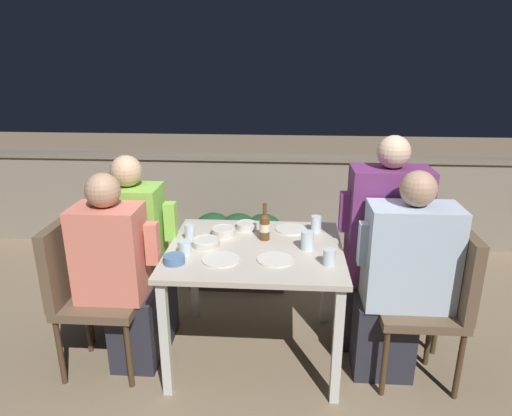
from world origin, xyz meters
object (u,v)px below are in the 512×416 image
Objects in this scene: person_coral_top at (118,274)px; chair_right_near at (438,291)px; potted_plant at (407,258)px; person_blue_shirt at (401,279)px; person_green_blouse at (139,250)px; beer_bottle at (265,226)px; chair_left_far at (108,259)px; chair_left_near at (84,282)px; chair_right_far at (411,268)px; person_purple_stripe at (380,247)px.

person_coral_top reaches higher than chair_right_near.
person_blue_shirt is at bearing -107.07° from potted_plant.
person_green_blouse is 1.59m from person_blue_shirt.
beer_bottle is (0.82, 0.28, 0.21)m from person_coral_top.
chair_left_near is at bearing -95.32° from chair_left_far.
person_green_blouse is at bearing -164.25° from potted_plant.
chair_left_far is at bearing 84.68° from chair_left_near.
person_blue_shirt is (1.57, -0.27, -0.01)m from person_green_blouse.
person_blue_shirt is 0.32m from chair_right_far.
person_coral_top reaches higher than potted_plant.
chair_left_near is 1.81m from person_blue_shirt.
chair_right_near is (1.80, 0.03, -0.05)m from person_coral_top.
potted_plant is (2.02, 0.51, -0.16)m from chair_left_far.
chair_right_near is at bearing -74.89° from chair_right_far.
chair_right_near and chair_right_far have the same top height.
chair_left_far is (0.03, 0.30, 0.00)m from chair_left_near.
chair_right_far is at bearing 0.44° from person_green_blouse.
beer_bottle is (1.03, 0.28, 0.27)m from chair_left_near.
chair_right_far is at bearing 9.22° from chair_left_near.
chair_right_far is at bearing 2.19° from beer_bottle.
person_green_blouse reaches higher than chair_right_far.
beer_bottle is (-0.77, 0.25, 0.20)m from person_blue_shirt.
chair_right_near is at bearing -92.46° from potted_plant.
person_purple_stripe is at bearing 0.50° from person_green_blouse.
chair_right_near is 1.00× the size of chair_right_far.
chair_left_near is 1.77m from person_purple_stripe.
person_purple_stripe is (1.52, 0.31, 0.08)m from person_coral_top.
person_coral_top reaches higher than chair_left_near.
chair_left_near is at bearing -158.35° from potted_plant.
beer_bottle reaches higher than chair_right_near.
person_green_blouse reaches higher than chair_left_far.
chair_left_far is at bearing 171.33° from person_blue_shirt.
person_green_blouse is at bearing 171.33° from chair_right_near.
person_green_blouse reaches higher than potted_plant.
chair_left_near reaches higher than potted_plant.
chair_left_near is at bearing -164.83° from beer_bottle.
chair_right_far is (1.70, 0.01, -0.07)m from person_green_blouse.
potted_plant is at bearing 21.65° from chair_left_near.
potted_plant is at bearing 14.21° from chair_left_far.
beer_bottle is at bearing 18.76° from person_coral_top.
chair_right_far is 0.24m from person_purple_stripe.
chair_right_far is (-0.08, 0.28, 0.00)m from chair_right_near.
potted_plant is at bearing 77.51° from chair_right_far.
chair_right_near is 0.29m from chair_right_far.
potted_plant is at bearing 87.54° from chair_right_near.
chair_left_far is at bearing 178.77° from beer_bottle.
chair_right_far is at bearing 65.43° from person_blue_shirt.
chair_left_far is at bearing -165.79° from potted_plant.
person_purple_stripe is 5.94× the size of beer_bottle.
beer_bottle is at bearing -177.18° from person_purple_stripe.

